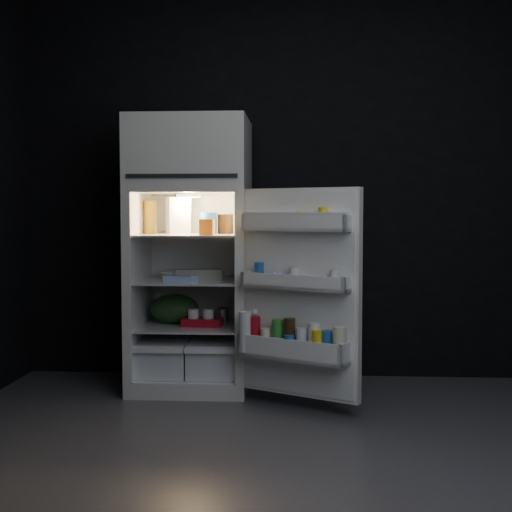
# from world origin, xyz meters

# --- Properties ---
(floor) EXTENTS (4.00, 3.40, 0.00)m
(floor) POSITION_xyz_m (0.00, 0.00, 0.00)
(floor) COLOR #4D4D52
(floor) RESTS_ON ground
(wall_back) EXTENTS (4.00, 0.00, 2.70)m
(wall_back) POSITION_xyz_m (0.00, 1.70, 1.35)
(wall_back) COLOR black
(wall_back) RESTS_ON ground
(wall_front) EXTENTS (4.00, 0.00, 2.70)m
(wall_front) POSITION_xyz_m (0.00, -1.70, 1.35)
(wall_front) COLOR black
(wall_front) RESTS_ON ground
(refrigerator) EXTENTS (0.76, 0.71, 1.78)m
(refrigerator) POSITION_xyz_m (-0.75, 1.32, 0.96)
(refrigerator) COLOR white
(refrigerator) RESTS_ON ground
(fridge_door) EXTENTS (0.72, 0.51, 1.22)m
(fridge_door) POSITION_xyz_m (-0.05, 0.76, 0.68)
(fridge_door) COLOR white
(fridge_door) RESTS_ON ground
(milk_jug) EXTENTS (0.18, 0.18, 0.24)m
(milk_jug) POSITION_xyz_m (-0.84, 1.30, 1.15)
(milk_jug) COLOR white
(milk_jug) RESTS_ON refrigerator
(mayo_jar) EXTENTS (0.12, 0.12, 0.14)m
(mayo_jar) POSITION_xyz_m (-0.63, 1.30, 1.10)
(mayo_jar) COLOR #1D539F
(mayo_jar) RESTS_ON refrigerator
(jam_jar) EXTENTS (0.14, 0.14, 0.13)m
(jam_jar) POSITION_xyz_m (-0.53, 1.34, 1.09)
(jam_jar) COLOR #2F200D
(jam_jar) RESTS_ON refrigerator
(amber_bottle) EXTENTS (0.10, 0.10, 0.22)m
(amber_bottle) POSITION_xyz_m (-1.03, 1.33, 1.14)
(amber_bottle) COLOR #BA8D1D
(amber_bottle) RESTS_ON refrigerator
(small_carton) EXTENTS (0.09, 0.07, 0.10)m
(small_carton) POSITION_xyz_m (-0.62, 1.07, 1.08)
(small_carton) COLOR orange
(small_carton) RESTS_ON refrigerator
(egg_carton) EXTENTS (0.31, 0.15, 0.07)m
(egg_carton) POSITION_xyz_m (-0.69, 1.24, 0.76)
(egg_carton) COLOR gray
(egg_carton) RESTS_ON refrigerator
(pie) EXTENTS (0.31, 0.31, 0.04)m
(pie) POSITION_xyz_m (-0.83, 1.35, 0.75)
(pie) COLOR tan
(pie) RESTS_ON refrigerator
(flat_package) EXTENTS (0.22, 0.16, 0.04)m
(flat_package) POSITION_xyz_m (-0.79, 1.09, 0.75)
(flat_package) COLOR #95B4E6
(flat_package) RESTS_ON refrigerator
(wrapped_pkg) EXTENTS (0.12, 0.10, 0.05)m
(wrapped_pkg) POSITION_xyz_m (-0.61, 1.39, 0.75)
(wrapped_pkg) COLOR beige
(wrapped_pkg) RESTS_ON refrigerator
(produce_bag) EXTENTS (0.40, 0.37, 0.20)m
(produce_bag) POSITION_xyz_m (-0.87, 1.33, 0.52)
(produce_bag) COLOR #193815
(produce_bag) RESTS_ON refrigerator
(yogurt_tray) EXTENTS (0.27, 0.16, 0.05)m
(yogurt_tray) POSITION_xyz_m (-0.67, 1.22, 0.45)
(yogurt_tray) COLOR maroon
(yogurt_tray) RESTS_ON refrigerator
(small_can_red) EXTENTS (0.08, 0.08, 0.09)m
(small_can_red) POSITION_xyz_m (-0.56, 1.45, 0.47)
(small_can_red) COLOR maroon
(small_can_red) RESTS_ON refrigerator
(small_can_silver) EXTENTS (0.08, 0.08, 0.09)m
(small_can_silver) POSITION_xyz_m (-0.56, 1.38, 0.47)
(small_can_silver) COLOR silver
(small_can_silver) RESTS_ON refrigerator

